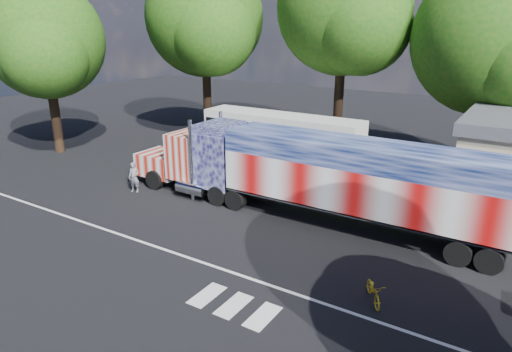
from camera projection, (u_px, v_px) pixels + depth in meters
The scene contains 10 objects.
ground at pixel (223, 230), 21.99m from camera, with size 100.00×100.00×0.00m, color black.
lane_markings at pixel (201, 274), 18.10m from camera, with size 30.00×2.67×0.01m.
semi_truck at pixel (313, 174), 22.66m from camera, with size 21.65×3.42×4.62m.
coach_bus at pixel (281, 138), 32.30m from camera, with size 11.76×2.74×3.42m.
woman at pixel (134, 177), 26.72m from camera, with size 0.65×0.43×1.80m, color slate.
bicycle at pixel (374, 291), 16.24m from camera, with size 0.56×1.60×0.84m, color gold.
tree_ne_a at pixel (494, 39), 27.16m from camera, with size 9.80×9.34×13.30m.
tree_nw_a at pixel (206, 18), 36.68m from camera, with size 9.96×9.49×14.66m.
tree_w_a at pixel (45, 41), 32.69m from camera, with size 8.86×8.44×12.55m.
tree_n_mid at pixel (346, 8), 31.92m from camera, with size 9.91×9.44×15.25m.
Camera 1 is at (12.05, -16.06, 9.48)m, focal length 32.00 mm.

